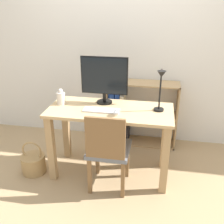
% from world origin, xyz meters
% --- Properties ---
extents(ground_plane, '(10.00, 10.00, 0.00)m').
position_xyz_m(ground_plane, '(0.00, 0.00, 0.00)').
color(ground_plane, tan).
extents(wall_back, '(8.00, 0.05, 2.60)m').
position_xyz_m(wall_back, '(0.00, 0.89, 1.30)').
color(wall_back, silver).
rests_on(wall_back, ground_plane).
extents(desk, '(1.25, 0.56, 0.76)m').
position_xyz_m(desk, '(0.00, 0.00, 0.59)').
color(desk, tan).
rests_on(desk, ground_plane).
extents(monitor, '(0.49, 0.16, 0.49)m').
position_xyz_m(monitor, '(-0.09, 0.16, 1.03)').
color(monitor, black).
rests_on(monitor, desk).
extents(keyboard, '(0.36, 0.12, 0.02)m').
position_xyz_m(keyboard, '(-0.08, -0.07, 0.76)').
color(keyboard, silver).
rests_on(keyboard, desk).
extents(vase, '(0.09, 0.09, 0.17)m').
position_xyz_m(vase, '(-0.53, 0.04, 0.83)').
color(vase, silver).
rests_on(vase, desk).
extents(desk_lamp, '(0.10, 0.19, 0.42)m').
position_xyz_m(desk_lamp, '(0.48, -0.00, 1.02)').
color(desk_lamp, black).
rests_on(desk_lamp, desk).
extents(chair, '(0.40, 0.40, 0.84)m').
position_xyz_m(chair, '(0.03, -0.27, 0.46)').
color(chair, slate).
rests_on(chair, ground_plane).
extents(bookshelf, '(0.88, 0.28, 0.83)m').
position_xyz_m(bookshelf, '(0.11, 0.71, 0.38)').
color(bookshelf, tan).
rests_on(bookshelf, ground_plane).
extents(basket, '(0.26, 0.26, 0.38)m').
position_xyz_m(basket, '(-0.83, -0.15, 0.11)').
color(basket, tan).
rests_on(basket, ground_plane).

